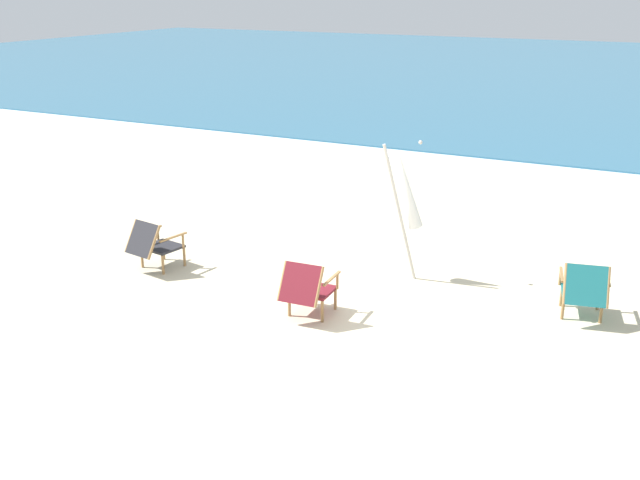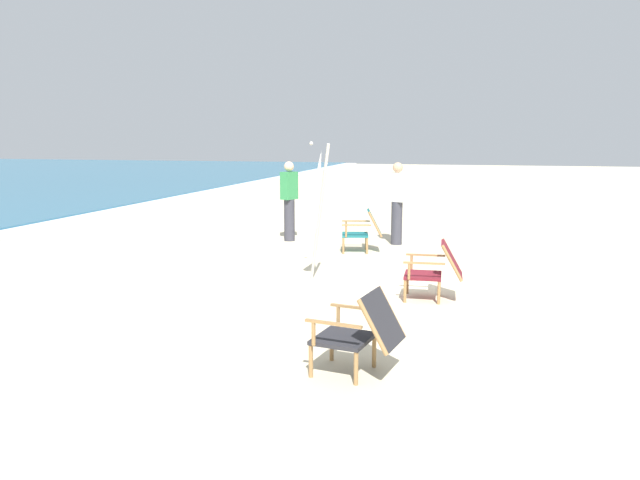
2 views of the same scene
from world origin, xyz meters
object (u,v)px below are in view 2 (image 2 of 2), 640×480
object	(u,v)px
beach_chair_front_right	(364,229)
person_by_waterline	(397,203)
beach_chair_back_left	(436,268)
umbrella_furled_white	(317,191)
beach_chair_far_center	(361,330)
person_near_chairs	(289,200)

from	to	relation	value
beach_chair_front_right	person_by_waterline	xyz separation A→B (m)	(0.95, -0.48, 0.41)
beach_chair_front_right	beach_chair_back_left	size ratio (longest dim) A/B	1.08
beach_chair_front_right	person_by_waterline	size ratio (longest dim) A/B	0.52
person_by_waterline	beach_chair_front_right	bearing A→B (deg)	153.08
beach_chair_back_left	umbrella_furled_white	world-z (taller)	umbrella_furled_white
beach_chair_far_center	person_by_waterline	distance (m)	7.02
beach_chair_back_left	person_by_waterline	xyz separation A→B (m)	(4.14, 1.06, 0.42)
beach_chair_back_left	umbrella_furled_white	distance (m)	2.11
person_by_waterline	beach_chair_back_left	bearing A→B (deg)	-165.57
beach_chair_far_center	beach_chair_back_left	bearing A→B (deg)	-9.24
person_by_waterline	umbrella_furled_white	bearing A→B (deg)	168.29
beach_chair_back_left	person_by_waterline	bearing A→B (deg)	14.43
beach_chair_far_center	umbrella_furled_white	bearing A→B (deg)	20.78
beach_chair_front_right	beach_chair_far_center	bearing A→B (deg)	-169.79
beach_chair_back_left	person_near_chairs	distance (m)	5.20
beach_chair_back_left	beach_chair_front_right	bearing A→B (deg)	25.96
person_near_chairs	person_by_waterline	distance (m)	2.20
person_near_chairs	person_by_waterline	xyz separation A→B (m)	(0.11, -2.20, 0.00)
beach_chair_far_center	person_near_chairs	xyz separation A→B (m)	(6.88, 2.80, 0.42)
beach_chair_far_center	umbrella_furled_white	size ratio (longest dim) A/B	0.41
umbrella_furled_white	beach_chair_back_left	bearing A→B (deg)	-109.82
person_near_chairs	person_by_waterline	bearing A→B (deg)	-87.21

